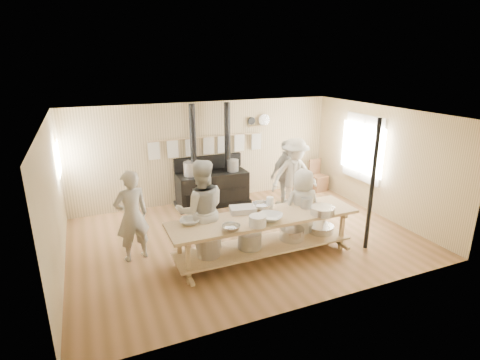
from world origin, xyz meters
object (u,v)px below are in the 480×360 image
object	(u,v)px
prep_table	(264,232)
cook_right	(287,174)
cook_left	(201,211)
chair	(318,181)
cook_by_window	(294,175)
cook_far_left	(132,216)
cook_center	(302,207)
roasting_pan	(243,210)
stove	(212,185)

from	to	relation	value
prep_table	cook_right	distance (m)	2.77
cook_left	chair	xyz separation A→B (m)	(4.23, 2.43, -0.70)
prep_table	cook_by_window	size ratio (longest dim) A/B	1.95
cook_by_window	chair	xyz separation A→B (m)	(1.45, 1.08, -0.66)
cook_far_left	cook_left	world-z (taller)	cook_left
cook_center	cook_right	size ratio (longest dim) A/B	0.90
cook_far_left	cook_right	size ratio (longest dim) A/B	1.01
cook_far_left	cook_center	bearing A→B (deg)	155.76
cook_center	cook_right	bearing A→B (deg)	-104.54
cook_left	cook_center	size ratio (longest dim) A/B	1.24
cook_by_window	roasting_pan	world-z (taller)	cook_by_window
stove	cook_left	size ratio (longest dim) A/B	1.35
prep_table	cook_left	xyz separation A→B (m)	(-1.07, 0.43, 0.44)
cook_left	cook_center	distance (m)	2.08
stove	prep_table	xyz separation A→B (m)	(-0.00, -3.02, -0.00)
stove	cook_by_window	bearing A→B (deg)	-35.87
cook_center	cook_right	distance (m)	2.01
stove	prep_table	bearing A→B (deg)	-90.04
cook_far_left	cook_left	distance (m)	1.28
stove	cook_center	distance (m)	2.93
prep_table	cook_far_left	bearing A→B (deg)	157.95
stove	cook_center	bearing A→B (deg)	-70.10
prep_table	chair	distance (m)	4.27
stove	prep_table	size ratio (longest dim) A/B	0.72
stove	cook_left	bearing A→B (deg)	-112.55
chair	roasting_pan	xyz separation A→B (m)	(-3.44, -2.54, 0.64)
prep_table	cook_far_left	xyz separation A→B (m)	(-2.25, 0.91, 0.35)
cook_right	chair	xyz separation A→B (m)	(1.45, 0.71, -0.60)
cook_far_left	roasting_pan	world-z (taller)	cook_far_left
cook_left	chair	distance (m)	4.93
cook_left	chair	size ratio (longest dim) A/B	2.18
cook_center	roasting_pan	world-z (taller)	cook_center
cook_left	cook_center	bearing A→B (deg)	-175.16
stove	cook_far_left	xyz separation A→B (m)	(-2.25, -2.11, 0.35)
cook_by_window	stove	bearing A→B (deg)	148.94
stove	prep_table	world-z (taller)	stove
cook_far_left	prep_table	bearing A→B (deg)	144.76
stove	cook_right	xyz separation A→B (m)	(1.70, -0.86, 0.34)
cook_center	roasting_pan	distance (m)	1.29
cook_far_left	roasting_pan	xyz separation A→B (m)	(1.96, -0.58, 0.03)
cook_center	chair	bearing A→B (deg)	-123.80
cook_left	stove	bearing A→B (deg)	-103.39
cook_far_left	cook_center	xyz separation A→B (m)	(3.24, -0.63, -0.09)
cook_by_window	cook_right	bearing A→B (deg)	95.05
cook_far_left	cook_center	distance (m)	3.31
cook_right	cook_by_window	size ratio (longest dim) A/B	0.93
cook_left	chair	bearing A→B (deg)	-140.91
cook_by_window	cook_center	bearing A→B (deg)	-110.37
cook_by_window	roasting_pan	distance (m)	2.47
stove	cook_by_window	world-z (taller)	stove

